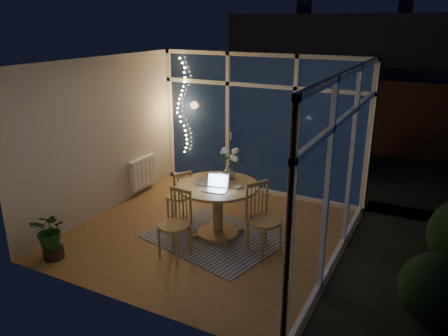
{
  "coord_description": "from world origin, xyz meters",
  "views": [
    {
      "loc": [
        3.01,
        -5.32,
        3.16
      ],
      "look_at": [
        0.13,
        0.25,
        1.01
      ],
      "focal_mm": 35.0,
      "sensor_mm": 36.0,
      "label": 1
    }
  ],
  "objects_px": {
    "laptop": "(216,183)",
    "flower_vase": "(229,172)",
    "dining_table": "(218,210)",
    "chair_left": "(179,195)",
    "chair_front": "(174,224)",
    "potted_plant": "(51,233)",
    "chair_right": "(264,220)"
  },
  "relations": [
    {
      "from": "dining_table",
      "to": "chair_front",
      "type": "distance_m",
      "value": 0.85
    },
    {
      "from": "dining_table",
      "to": "chair_right",
      "type": "relative_size",
      "value": 1.18
    },
    {
      "from": "chair_left",
      "to": "potted_plant",
      "type": "height_order",
      "value": "chair_left"
    },
    {
      "from": "chair_left",
      "to": "laptop",
      "type": "bearing_deg",
      "value": 95.69
    },
    {
      "from": "laptop",
      "to": "flower_vase",
      "type": "xyz_separation_m",
      "value": [
        -0.05,
        0.53,
        -0.02
      ]
    },
    {
      "from": "laptop",
      "to": "chair_front",
      "type": "bearing_deg",
      "value": -130.16
    },
    {
      "from": "chair_front",
      "to": "laptop",
      "type": "xyz_separation_m",
      "value": [
        0.34,
        0.58,
        0.47
      ]
    },
    {
      "from": "chair_left",
      "to": "chair_right",
      "type": "xyz_separation_m",
      "value": [
        1.65,
        -0.36,
        0.07
      ]
    },
    {
      "from": "chair_front",
      "to": "potted_plant",
      "type": "bearing_deg",
      "value": -145.45
    },
    {
      "from": "laptop",
      "to": "potted_plant",
      "type": "height_order",
      "value": "laptop"
    },
    {
      "from": "dining_table",
      "to": "chair_right",
      "type": "height_order",
      "value": "chair_right"
    },
    {
      "from": "chair_right",
      "to": "potted_plant",
      "type": "distance_m",
      "value": 2.94
    },
    {
      "from": "chair_right",
      "to": "flower_vase",
      "type": "relative_size",
      "value": 4.94
    },
    {
      "from": "dining_table",
      "to": "flower_vase",
      "type": "xyz_separation_m",
      "value": [
        0.04,
        0.31,
        0.52
      ]
    },
    {
      "from": "chair_right",
      "to": "potted_plant",
      "type": "xyz_separation_m",
      "value": [
        -2.54,
        -1.47,
        -0.14
      ]
    },
    {
      "from": "chair_right",
      "to": "chair_front",
      "type": "xyz_separation_m",
      "value": [
        -1.08,
        -0.63,
        -0.04
      ]
    },
    {
      "from": "chair_right",
      "to": "flower_vase",
      "type": "bearing_deg",
      "value": 88.92
    },
    {
      "from": "dining_table",
      "to": "laptop",
      "type": "xyz_separation_m",
      "value": [
        0.08,
        -0.22,
        0.54
      ]
    },
    {
      "from": "flower_vase",
      "to": "potted_plant",
      "type": "xyz_separation_m",
      "value": [
        -1.75,
        -1.95,
        -0.56
      ]
    },
    {
      "from": "laptop",
      "to": "flower_vase",
      "type": "relative_size",
      "value": 1.58
    },
    {
      "from": "chair_left",
      "to": "potted_plant",
      "type": "relative_size",
      "value": 1.17
    },
    {
      "from": "chair_left",
      "to": "chair_right",
      "type": "bearing_deg",
      "value": 107.7
    },
    {
      "from": "potted_plant",
      "to": "laptop",
      "type": "bearing_deg",
      "value": 38.26
    },
    {
      "from": "flower_vase",
      "to": "dining_table",
      "type": "bearing_deg",
      "value": -96.92
    },
    {
      "from": "dining_table",
      "to": "chair_front",
      "type": "bearing_deg",
      "value": -107.62
    },
    {
      "from": "chair_right",
      "to": "chair_front",
      "type": "distance_m",
      "value": 1.25
    },
    {
      "from": "flower_vase",
      "to": "potted_plant",
      "type": "distance_m",
      "value": 2.68
    },
    {
      "from": "chair_right",
      "to": "laptop",
      "type": "relative_size",
      "value": 3.14
    },
    {
      "from": "laptop",
      "to": "potted_plant",
      "type": "bearing_deg",
      "value": -151.81
    },
    {
      "from": "dining_table",
      "to": "chair_front",
      "type": "height_order",
      "value": "chair_front"
    },
    {
      "from": "dining_table",
      "to": "chair_left",
      "type": "relative_size",
      "value": 1.37
    },
    {
      "from": "dining_table",
      "to": "laptop",
      "type": "relative_size",
      "value": 3.71
    }
  ]
}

